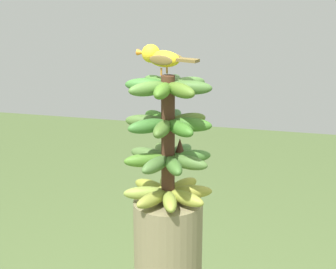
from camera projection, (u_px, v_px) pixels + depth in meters
banana_bunch at (168, 141)px, 1.53m from camera, size 0.25×0.25×0.36m
perched_bird at (160, 57)px, 1.49m from camera, size 0.18×0.08×0.08m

